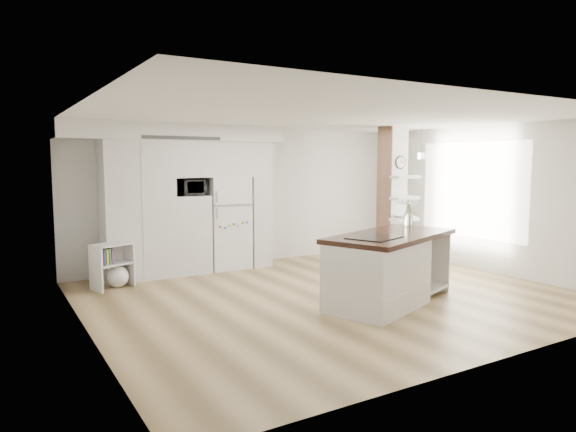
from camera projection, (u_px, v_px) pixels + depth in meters
name	position (u px, v px, depth m)	size (l,w,h in m)	color
floor	(331.00, 295.00, 7.84)	(7.00, 6.00, 0.01)	tan
room	(332.00, 174.00, 7.65)	(7.04, 6.04, 2.72)	white
cabinet_wall	(179.00, 191.00, 9.23)	(4.00, 0.71, 2.70)	silver
refrigerator	(227.00, 223.00, 9.78)	(0.78, 0.69, 1.75)	white
column	(398.00, 197.00, 9.88)	(0.69, 0.90, 2.70)	silver
window	(472.00, 190.00, 9.71)	(2.40, 2.40, 0.00)	white
pendant_light	(409.00, 156.00, 8.61)	(0.12, 0.12, 0.10)	white
kitchen_island	(382.00, 270.00, 7.21)	(2.46, 1.78, 1.57)	silver
bookshelf	(114.00, 269.00, 8.25)	(0.70, 0.55, 0.73)	silver
floor_plant_a	(429.00, 254.00, 10.09)	(0.24, 0.19, 0.44)	#317A34
floor_plant_b	(388.00, 245.00, 11.10)	(0.27, 0.27, 0.48)	#317A34
microwave	(189.00, 187.00, 9.27)	(0.54, 0.37, 0.30)	#2D2D2D
shelf_plant	(401.00, 188.00, 10.13)	(0.27, 0.23, 0.30)	#317A34
decor_bowl	(403.00, 217.00, 9.68)	(0.22, 0.22, 0.05)	white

